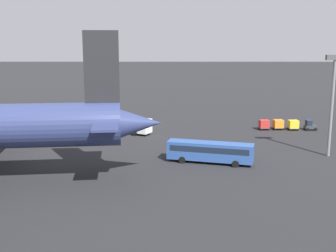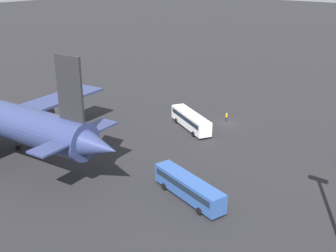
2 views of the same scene
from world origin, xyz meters
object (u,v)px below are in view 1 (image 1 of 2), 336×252
Objects in this scene: shuttle_bus_far at (210,151)px; cargo_cart_yellow at (293,124)px; baggage_tug at (310,126)px; worker_person at (140,121)px; cargo_cart_orange at (278,124)px; shuttle_bus_near at (122,123)px; cargo_cart_red at (264,124)px.

shuttle_bus_far is 30.60m from cargo_cart_yellow.
worker_person is (35.02, -5.79, -0.07)m from baggage_tug.
baggage_tug is 6.37m from cargo_cart_orange.
baggage_tug is at bearing 175.99° from cargo_cart_orange.
shuttle_bus_near is at bearing 68.49° from worker_person.
cargo_cart_orange is at bearing -176.56° from cargo_cart_red.
cargo_cart_orange is (-31.84, -2.71, -0.68)m from shuttle_bus_near.
cargo_cart_red is at bearing -2.84° from cargo_cart_yellow.
shuttle_bus_near reaches higher than cargo_cart_red.
cargo_cart_orange reaches higher than worker_person.
cargo_cart_yellow is 1.00× the size of cargo_cart_red.
cargo_cart_yellow is at bearing -6.22° from baggage_tug.
baggage_tug is at bearing 178.35° from cargo_cart_red.
worker_person is 0.81× the size of cargo_cart_red.
shuttle_bus_far is at bearing 60.80° from cargo_cart_red.
worker_person is at bearing -10.56° from cargo_cart_orange.
cargo_cart_yellow is at bearing 170.94° from cargo_cart_orange.
cargo_cart_yellow is at bearing 177.16° from cargo_cart_red.
shuttle_bus_far is 32.88m from baggage_tug.
shuttle_bus_far is 29.22m from cargo_cart_orange.
shuttle_bus_far reaches higher than cargo_cart_yellow.
shuttle_bus_near is 5.78× the size of cargo_cart_orange.
worker_person is at bearing -10.42° from cargo_cart_yellow.
cargo_cart_orange is (2.94, -0.47, 0.00)m from cargo_cart_yellow.
shuttle_bus_near is at bearing -38.85° from shuttle_bus_far.
shuttle_bus_far is at bearing 39.65° from baggage_tug.
shuttle_bus_near is at bearing 4.86° from cargo_cart_orange.
shuttle_bus_near reaches higher than worker_person.
shuttle_bus_far is at bearing 112.60° from worker_person.
worker_person is 0.81× the size of cargo_cart_orange.
shuttle_bus_near is 5.78× the size of cargo_cart_red.
baggage_tug is at bearing -179.59° from cargo_cart_yellow.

